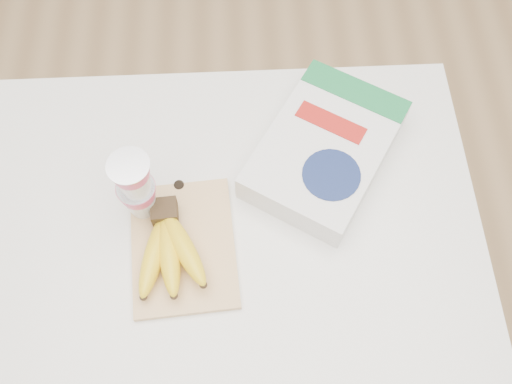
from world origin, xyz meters
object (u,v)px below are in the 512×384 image
table (217,283)px  cereal_box (325,149)px  cutting_board (183,246)px  bananas (169,248)px  yogurt_stack (136,186)px

table → cereal_box: cereal_box is taller
cutting_board → bananas: size_ratio=1.33×
cutting_board → bananas: bananas is taller
cereal_box → cutting_board: bearing=-115.3°
yogurt_stack → cutting_board: bearing=-46.8°
bananas → yogurt_stack: bearing=118.5°
bananas → cereal_box: (0.30, 0.19, -0.00)m
table → bananas: (-0.06, -0.07, 0.43)m
yogurt_stack → table: bearing=-12.0°
bananas → yogurt_stack: 0.13m
cereal_box → table: bearing=-120.6°
table → cereal_box: 0.51m
cereal_box → yogurt_stack: bearing=-132.1°
bananas → table: bearing=48.4°
bananas → cereal_box: bearing=32.7°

